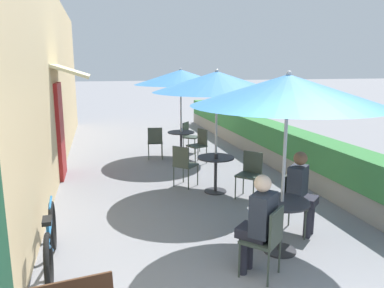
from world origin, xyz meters
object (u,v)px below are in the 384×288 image
object	(u,v)px
cafe_chair_mid_right	(184,163)
cafe_chair_mid_left	(250,171)
coffee_cup_mid	(216,156)
bicycle_leaning	(51,241)
cafe_chair_near_left	(293,199)
coffee_cup_far	(181,130)
patio_table_near	(281,216)
cafe_chair_near_right	(267,237)
cafe_chair_far_back	(155,140)
cafe_chair_far_right	(189,135)
seated_patron_near_left	(301,189)
patio_table_far	(181,140)
patio_umbrella_near	(288,90)
patio_table_mid	(216,167)
patio_umbrella_mid	(217,82)
patio_umbrella_far	(181,77)
cafe_chair_far_left	(199,143)
seated_patron_near_right	(258,221)

from	to	relation	value
cafe_chair_mid_right	cafe_chair_mid_left	bearing A→B (deg)	6.23
coffee_cup_mid	bicycle_leaning	distance (m)	3.52
cafe_chair_near_left	coffee_cup_far	world-z (taller)	cafe_chair_near_left
patio_table_near	coffee_cup_mid	xyz separation A→B (m)	(-0.14, 2.40, 0.26)
cafe_chair_near_right	cafe_chair_near_left	bearing A→B (deg)	6.23
cafe_chair_far_back	cafe_chair_far_right	bearing A→B (deg)	36.23
cafe_chair_near_left	cafe_chair_far_back	world-z (taller)	same
cafe_chair_mid_left	coffee_cup_far	xyz separation A→B (m)	(-0.57, 3.44, 0.24)
patio_table_near	seated_patron_near_left	bearing A→B (deg)	39.90
patio_table_near	cafe_chair_far_back	bearing A→B (deg)	98.96
patio_table_far	patio_umbrella_near	bearing A→B (deg)	-88.33
cafe_chair_far_right	patio_umbrella_near	bearing A→B (deg)	35.81
cafe_chair_mid_left	cafe_chair_near_left	bearing A→B (deg)	136.95
patio_table_near	patio_table_mid	size ratio (longest dim) A/B	1.00
patio_umbrella_mid	cafe_chair_far_back	bearing A→B (deg)	104.44
seated_patron_near_left	patio_umbrella_far	size ratio (longest dim) A/B	0.51
patio_umbrella_near	cafe_chair_far_left	bearing A→B (deg)	87.91
cafe_chair_near_right	cafe_chair_mid_right	distance (m)	3.53
patio_table_near	bicycle_leaning	distance (m)	2.96
patio_table_near	cafe_chair_mid_right	world-z (taller)	cafe_chair_mid_right
patio_umbrella_near	cafe_chair_mid_right	xyz separation A→B (m)	(-0.65, 2.99, -1.65)
patio_umbrella_near	seated_patron_near_right	bearing A→B (deg)	-140.10
patio_table_far	cafe_chair_far_left	distance (m)	0.70
seated_patron_near_left	coffee_cup_mid	bearing A→B (deg)	-113.61
patio_table_far	cafe_chair_mid_left	bearing A→B (deg)	-80.00
patio_umbrella_near	patio_table_far	distance (m)	5.71
bicycle_leaning	patio_table_far	bearing A→B (deg)	57.90
cafe_chair_near_right	patio_table_mid	distance (m)	3.09
cafe_chair_far_left	cafe_chair_far_right	distance (m)	1.22
coffee_cup_mid	cafe_chair_far_back	bearing A→B (deg)	103.22
patio_umbrella_mid	bicycle_leaning	size ratio (longest dim) A/B	1.44
patio_table_near	cafe_chair_near_right	world-z (taller)	cafe_chair_near_right
cafe_chair_far_left	coffee_cup_far	bearing A→B (deg)	1.99
patio_table_far	coffee_cup_mid	bearing A→B (deg)	-89.67
patio_umbrella_near	patio_umbrella_mid	size ratio (longest dim) A/B	1.00
cafe_chair_near_left	seated_patron_near_left	size ratio (longest dim) A/B	0.70
patio_table_near	cafe_chair_near_right	size ratio (longest dim) A/B	0.83
patio_table_mid	cafe_chair_mid_right	bearing A→B (deg)	140.29
seated_patron_near_left	cafe_chair_mid_right	xyz separation A→B (m)	(-1.19, 2.54, -0.17)
cafe_chair_far_right	patio_umbrella_far	bearing A→B (deg)	6.23
seated_patron_near_right	cafe_chair_far_left	xyz separation A→B (m)	(0.71, 5.29, -0.17)
coffee_cup_mid	patio_table_far	world-z (taller)	coffee_cup_mid
coffee_cup_far	cafe_chair_near_left	bearing A→B (deg)	-83.21
seated_patron_near_right	patio_table_far	bearing A→B (deg)	43.53
cafe_chair_mid_right	patio_umbrella_far	distance (m)	3.01
seated_patron_near_right	patio_table_far	world-z (taller)	seated_patron_near_right
patio_table_mid	coffee_cup_mid	world-z (taller)	coffee_cup_mid
cafe_chair_mid_left	coffee_cup_far	distance (m)	3.49
cafe_chair_mid_right	patio_umbrella_near	bearing A→B (deg)	-31.80
patio_umbrella_near	cafe_chair_mid_left	xyz separation A→B (m)	(0.43, 2.09, -1.65)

